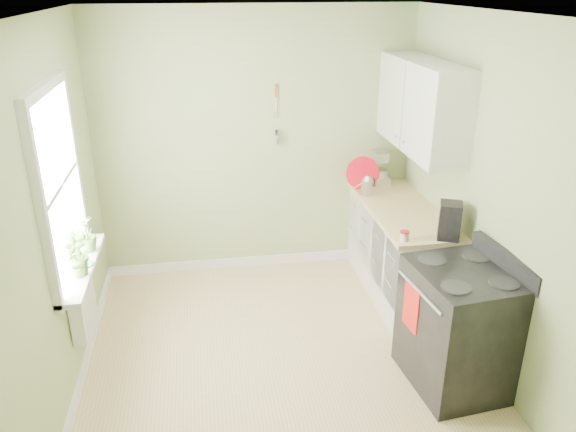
{
  "coord_description": "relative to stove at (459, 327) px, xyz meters",
  "views": [
    {
      "loc": [
        -0.57,
        -3.68,
        2.9
      ],
      "look_at": [
        0.12,
        0.55,
        1.09
      ],
      "focal_mm": 35.0,
      "sensor_mm": 36.0,
      "label": 1
    }
  ],
  "objects": [
    {
      "name": "floor",
      "position": [
        -1.28,
        0.37,
        -0.5
      ],
      "size": [
        3.2,
        3.6,
        0.02
      ],
      "primitive_type": "cube",
      "color": "tan",
      "rests_on": "ground"
    },
    {
      "name": "ceiling",
      "position": [
        -1.28,
        0.37,
        2.22
      ],
      "size": [
        3.2,
        3.6,
        0.02
      ],
      "primitive_type": "cube",
      "color": "white",
      "rests_on": "wall_back"
    },
    {
      "name": "wall_back",
      "position": [
        -1.28,
        2.18,
        0.86
      ],
      "size": [
        3.2,
        0.02,
        2.7
      ],
      "primitive_type": "cube",
      "color": "#A3B279",
      "rests_on": "floor"
    },
    {
      "name": "wall_left",
      "position": [
        -2.89,
        0.37,
        0.86
      ],
      "size": [
        0.02,
        3.6,
        2.7
      ],
      "primitive_type": "cube",
      "color": "#A3B279",
      "rests_on": "floor"
    },
    {
      "name": "wall_right",
      "position": [
        0.33,
        0.37,
        0.86
      ],
      "size": [
        0.02,
        3.6,
        2.7
      ],
      "primitive_type": "cube",
      "color": "#A3B279",
      "rests_on": "floor"
    },
    {
      "name": "base_cabinets",
      "position": [
        0.02,
        1.37,
        -0.05
      ],
      "size": [
        0.6,
        1.6,
        0.87
      ],
      "primitive_type": "cube",
      "color": "white",
      "rests_on": "floor"
    },
    {
      "name": "countertop",
      "position": [
        0.01,
        1.37,
        0.4
      ],
      "size": [
        0.64,
        1.6,
        0.04
      ],
      "primitive_type": "cube",
      "color": "beige",
      "rests_on": "base_cabinets"
    },
    {
      "name": "upper_cabinets",
      "position": [
        0.15,
        1.47,
        1.36
      ],
      "size": [
        0.35,
        1.4,
        0.8
      ],
      "primitive_type": "cube",
      "color": "white",
      "rests_on": "wall_right"
    },
    {
      "name": "window",
      "position": [
        -2.86,
        0.67,
        1.06
      ],
      "size": [
        0.06,
        1.14,
        1.44
      ],
      "color": "white",
      "rests_on": "wall_left"
    },
    {
      "name": "window_sill",
      "position": [
        -2.79,
        0.67,
        0.39
      ],
      "size": [
        0.18,
        1.14,
        0.04
      ],
      "primitive_type": "cube",
      "color": "white",
      "rests_on": "wall_left"
    },
    {
      "name": "radiator",
      "position": [
        -2.82,
        0.62,
        0.06
      ],
      "size": [
        0.12,
        0.5,
        0.35
      ],
      "primitive_type": "cube",
      "color": "white",
      "rests_on": "wall_left"
    },
    {
      "name": "wall_utensils",
      "position": [
        -1.08,
        2.15,
        1.08
      ],
      "size": [
        0.02,
        0.14,
        0.58
      ],
      "color": "beige",
      "rests_on": "wall_back"
    },
    {
      "name": "stove",
      "position": [
        0.0,
        0.0,
        0.0
      ],
      "size": [
        0.77,
        0.85,
        1.09
      ],
      "color": "black",
      "rests_on": "floor"
    },
    {
      "name": "stand_mixer",
      "position": [
        -0.01,
        2.11,
        0.59
      ],
      "size": [
        0.2,
        0.33,
        0.39
      ],
      "color": "#B2B2B7",
      "rests_on": "countertop"
    },
    {
      "name": "kettle",
      "position": [
        -0.23,
        1.74,
        0.52
      ],
      "size": [
        0.2,
        0.12,
        0.21
      ],
      "color": "silver",
      "rests_on": "countertop"
    },
    {
      "name": "coffee_maker",
      "position": [
        0.15,
        0.67,
        0.57
      ],
      "size": [
        0.24,
        0.25,
        0.31
      ],
      "color": "black",
      "rests_on": "countertop"
    },
    {
      "name": "red_tray",
      "position": [
        -0.23,
        1.92,
        0.59
      ],
      "size": [
        0.34,
        0.06,
        0.34
      ],
      "primitive_type": "cylinder",
      "rotation": [
        1.45,
        0.0,
        0.01
      ],
      "color": "red",
      "rests_on": "countertop"
    },
    {
      "name": "jar",
      "position": [
        -0.23,
        0.67,
        0.46
      ],
      "size": [
        0.08,
        0.08,
        0.08
      ],
      "color": "#C0AD99",
      "rests_on": "countertop"
    },
    {
      "name": "plant_a",
      "position": [
        -2.78,
        0.47,
        0.57
      ],
      "size": [
        0.19,
        0.16,
        0.31
      ],
      "primitive_type": "imported",
      "rotation": [
        0.0,
        0.0,
        0.4
      ],
      "color": "#3F6926",
      "rests_on": "window_sill"
    },
    {
      "name": "plant_b",
      "position": [
        -2.78,
        0.52,
        0.58
      ],
      "size": [
        0.23,
        0.23,
        0.33
      ],
      "primitive_type": "imported",
      "rotation": [
        0.0,
        0.0,
        2.35
      ],
      "color": "#3F6926",
      "rests_on": "window_sill"
    },
    {
      "name": "plant_c",
      "position": [
        -2.78,
        0.92,
        0.55
      ],
      "size": [
        0.16,
        0.16,
        0.28
      ],
      "primitive_type": "imported",
      "rotation": [
        0.0,
        0.0,
        4.75
      ],
      "color": "#3F6926",
      "rests_on": "window_sill"
    }
  ]
}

